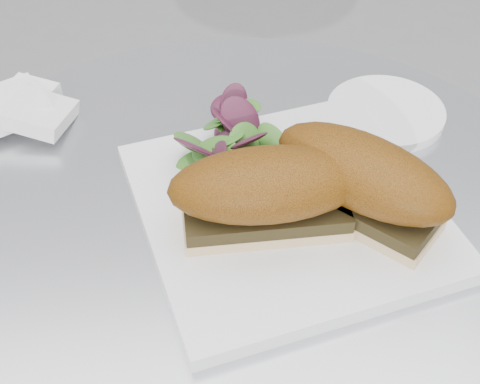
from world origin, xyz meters
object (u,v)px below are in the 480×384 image
at_px(plate, 287,209).
at_px(sandwich_right, 362,179).
at_px(sandwich_left, 267,192).
at_px(saucer, 386,112).

distance_m(plate, sandwich_right, 0.08).
relative_size(sandwich_left, sandwich_right, 0.97).
bearing_deg(sandwich_right, saucer, 109.15).
xyz_separation_m(plate, sandwich_right, (0.06, -0.02, 0.05)).
bearing_deg(saucer, sandwich_right, -113.20).
distance_m(plate, sandwich_left, 0.06).
relative_size(plate, saucer, 2.05).
xyz_separation_m(sandwich_right, saucer, (0.07, 0.16, -0.05)).
bearing_deg(sandwich_right, plate, -153.61).
bearing_deg(plate, saucer, 47.75).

